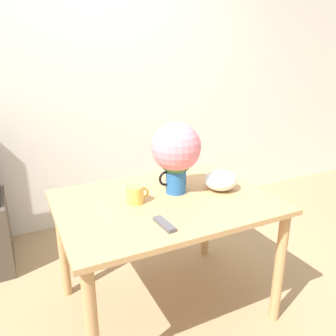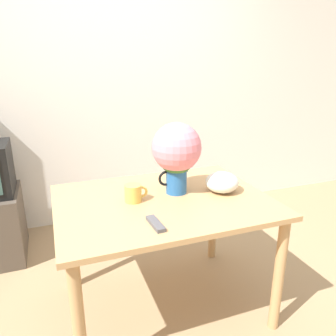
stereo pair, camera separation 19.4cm
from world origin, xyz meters
The scene contains 7 objects.
ground_plane centered at (0.00, 0.00, 0.00)m, with size 12.00×12.00×0.00m, color #9E7F5B.
wall_back centered at (0.00, 1.64, 1.30)m, with size 8.00×0.05×2.60m.
table centered at (0.00, 0.20, 0.65)m, with size 1.23×0.92×0.75m.
flower_vase centered at (0.11, 0.28, 1.01)m, with size 0.29×0.29×0.43m.
coffee_mug centered at (-0.17, 0.24, 0.80)m, with size 0.14×0.10×0.10m.
white_bowl centered at (0.38, 0.19, 0.82)m, with size 0.20×0.20×0.12m.
remote_control centered at (-0.14, -0.08, 0.76)m, with size 0.05×0.17×0.02m.
Camera 1 is at (-0.76, -1.38, 1.53)m, focal length 35.00 mm.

